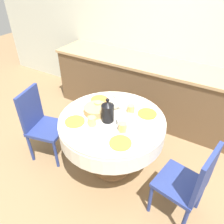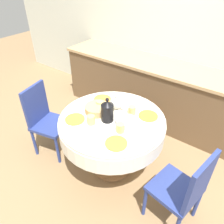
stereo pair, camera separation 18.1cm
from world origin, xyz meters
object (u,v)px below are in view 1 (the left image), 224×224
at_px(chair_left, 189,182).
at_px(chair_right, 41,122).
at_px(teapot, 114,103).
at_px(coffee_carafe, 108,111).

xyz_separation_m(chair_left, chair_right, (-1.77, -0.05, 0.00)).
xyz_separation_m(chair_right, teapot, (0.81, 0.37, 0.34)).
bearing_deg(teapot, coffee_carafe, -77.64).
xyz_separation_m(chair_left, coffee_carafe, (-0.91, 0.11, 0.37)).
distance_m(chair_left, coffee_carafe, 0.99).
relative_size(chair_right, coffee_carafe, 3.48).
relative_size(chair_left, teapot, 4.95).
height_order(chair_right, coffee_carafe, coffee_carafe).
xyz_separation_m(coffee_carafe, teapot, (-0.05, 0.22, -0.03)).
distance_m(chair_right, teapot, 0.95).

